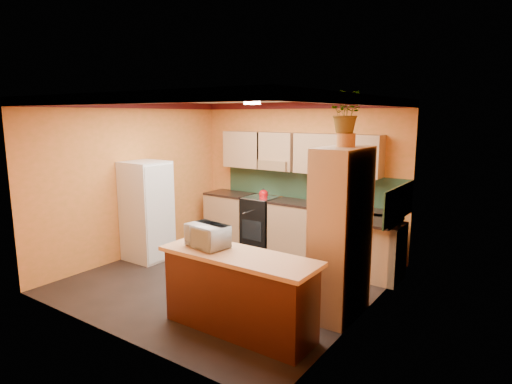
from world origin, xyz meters
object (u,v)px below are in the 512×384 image
stove (260,220)px  pantry (341,233)px  base_cabinets_back (288,226)px  breakfast_bar (239,295)px  fridge (147,211)px  microwave (207,236)px

stove → pantry: pantry is taller
base_cabinets_back → breakfast_bar: (1.10, -3.00, 0.00)m
stove → fridge: fridge is taller
base_cabinets_back → microwave: size_ratio=7.44×
pantry → microwave: 1.62m
stove → fridge: (-1.10, -1.86, 0.39)m
base_cabinets_back → stove: 0.63m
base_cabinets_back → breakfast_bar: bearing=-69.9°
stove → pantry: size_ratio=0.43×
stove → microwave: microwave is taller
base_cabinets_back → stove: (-0.62, -0.00, 0.02)m
microwave → base_cabinets_back: bearing=110.4°
pantry → breakfast_bar: (-0.78, -1.05, -0.61)m
stove → pantry: 3.23m
base_cabinets_back → microwave: 3.13m
breakfast_bar → pantry: bearing=53.4°
base_cabinets_back → pantry: bearing=-46.2°
base_cabinets_back → fridge: 2.57m
stove → fridge: bearing=-120.6°
fridge → stove: bearing=59.4°
base_cabinets_back → breakfast_bar: 3.19m
fridge → pantry: bearing=-1.5°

